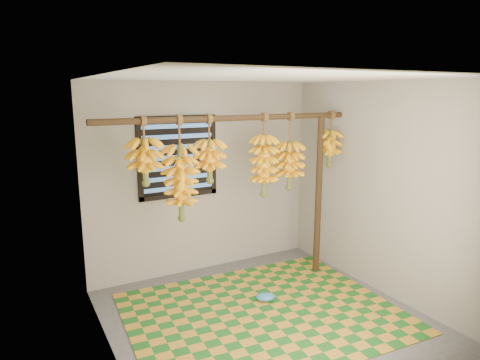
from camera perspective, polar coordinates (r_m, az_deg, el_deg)
floor at (r=4.60m, az=3.46°, el=-18.03°), size 3.00×3.00×0.01m
ceiling at (r=4.00m, az=3.89°, el=13.53°), size 3.00×3.00×0.01m
wall_back at (r=5.44m, az=-4.84°, el=0.22°), size 3.00×0.01×2.40m
wall_left at (r=3.60m, az=-17.16°, el=-6.21°), size 0.01×3.00×2.40m
wall_right at (r=5.09m, az=18.14°, el=-1.11°), size 0.01×3.00×2.40m
window at (r=5.23m, az=-8.28°, el=3.03°), size 1.00×0.04×1.00m
hanging_pole at (r=4.61m, az=-0.90°, el=8.26°), size 3.00×0.06×0.06m
support_post at (r=5.43m, az=10.42°, el=-2.12°), size 0.08×0.08×2.00m
woven_mat at (r=4.69m, az=3.07°, el=-17.26°), size 2.86×2.35×0.01m
plastic_bag at (r=4.90m, az=3.39°, el=-15.32°), size 0.25×0.22×0.09m
banana_bunch_a at (r=4.29m, az=-12.55°, el=2.41°), size 0.35×0.35×0.68m
banana_bunch_b at (r=4.45m, az=-7.90°, el=-0.38°), size 0.37×0.37×1.09m
banana_bunch_c at (r=4.54m, az=-4.07°, el=2.54°), size 0.33×0.33×0.73m
banana_bunch_d at (r=4.87m, az=3.20°, el=1.93°), size 0.31×0.31×0.95m
banana_bunch_e at (r=5.07m, az=6.61°, el=1.93°), size 0.36×0.36×0.91m
banana_bunch_f at (r=5.41m, az=11.88°, el=4.19°), size 0.28×0.28×0.68m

